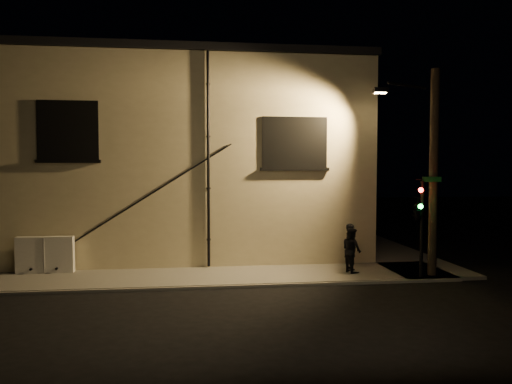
{
  "coord_description": "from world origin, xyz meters",
  "views": [
    {
      "loc": [
        -2.43,
        -16.41,
        4.06
      ],
      "look_at": [
        -0.09,
        1.8,
        3.11
      ],
      "focal_mm": 35.0,
      "sensor_mm": 36.0,
      "label": 1
    }
  ],
  "objects": [
    {
      "name": "utility_cabinet",
      "position": [
        -7.83,
        2.7,
        0.79
      ],
      "size": [
        2.04,
        0.34,
        1.34
      ],
      "primitive_type": "cube",
      "color": "white",
      "rests_on": "sidewalk"
    },
    {
      "name": "ground",
      "position": [
        0.0,
        0.0,
        0.0
      ],
      "size": [
        90.0,
        90.0,
        0.0
      ],
      "primitive_type": "plane",
      "color": "black"
    },
    {
      "name": "streetlamp_pole",
      "position": [
        6.1,
        0.6,
        3.97
      ],
      "size": [
        2.03,
        1.4,
        7.53
      ],
      "color": "black",
      "rests_on": "ground"
    },
    {
      "name": "pedestrian_b",
      "position": [
        3.43,
        1.34,
        0.95
      ],
      "size": [
        0.82,
        0.95,
        1.67
      ],
      "primitive_type": "imported",
      "rotation": [
        0.0,
        0.0,
        1.83
      ],
      "color": "black",
      "rests_on": "sidewalk"
    },
    {
      "name": "building",
      "position": [
        -3.0,
        8.99,
        4.4
      ],
      "size": [
        16.2,
        12.23,
        8.8
      ],
      "color": "beige",
      "rests_on": "ground"
    },
    {
      "name": "sidewalk",
      "position": [
        1.22,
        4.39,
        0.06
      ],
      "size": [
        21.0,
        16.0,
        0.12
      ],
      "color": "slate",
      "rests_on": "ground"
    },
    {
      "name": "pedestrian_a",
      "position": [
        3.54,
        1.81,
        1.0
      ],
      "size": [
        0.5,
        0.69,
        1.76
      ],
      "primitive_type": "imported",
      "rotation": [
        0.0,
        0.0,
        1.7
      ],
      "color": "black",
      "rests_on": "sidewalk"
    },
    {
      "name": "traffic_signal",
      "position": [
        5.45,
        0.19,
        2.52
      ],
      "size": [
        1.38,
        2.1,
        3.56
      ],
      "color": "black",
      "rests_on": "sidewalk"
    }
  ]
}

